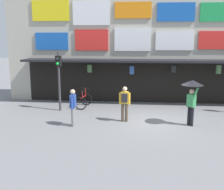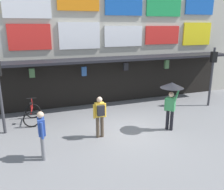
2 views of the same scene
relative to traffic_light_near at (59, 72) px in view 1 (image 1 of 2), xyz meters
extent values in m
plane|color=slate|center=(5.07, -1.51, -2.14)|extent=(80.00, 80.00, 0.00)
cube|color=#B2AD9E|center=(5.07, 3.09, 1.86)|extent=(18.00, 1.20, 8.00)
cube|color=black|center=(5.07, 1.79, 0.46)|extent=(15.30, 1.40, 0.12)
cube|color=yellow|center=(-1.08, 2.44, 3.35)|extent=(2.25, 0.08, 1.20)
cube|color=white|center=(1.38, 2.44, 3.19)|extent=(2.21, 0.08, 1.40)
cube|color=orange|center=(3.84, 2.44, 3.33)|extent=(2.13, 0.08, 0.92)
cube|color=blue|center=(6.30, 2.44, 3.21)|extent=(2.14, 0.08, 1.04)
cube|color=green|center=(8.76, 2.44, 3.19)|extent=(2.21, 0.08, 1.04)
cube|color=blue|center=(-1.08, 2.44, 1.55)|extent=(2.02, 0.08, 1.03)
cube|color=red|center=(1.38, 2.44, 1.63)|extent=(2.01, 0.08, 1.23)
cube|color=white|center=(3.84, 2.44, 1.66)|extent=(2.15, 0.08, 1.35)
cube|color=white|center=(6.30, 2.44, 1.60)|extent=(2.22, 0.08, 1.12)
cube|color=red|center=(8.76, 2.44, 1.62)|extent=(2.20, 0.08, 1.03)
cylinder|color=black|center=(1.32, 1.99, 0.29)|extent=(0.02, 0.02, 0.22)
cube|color=#477042|center=(1.32, 1.99, -0.05)|extent=(0.26, 0.16, 0.45)
cylinder|color=black|center=(3.84, 1.75, 0.28)|extent=(0.02, 0.02, 0.25)
cube|color=#2D5693|center=(3.84, 1.75, -0.08)|extent=(0.25, 0.15, 0.47)
cylinder|color=black|center=(6.25, 1.94, 0.30)|extent=(0.02, 0.02, 0.20)
cube|color=#232328|center=(6.25, 1.94, -0.01)|extent=(0.26, 0.15, 0.41)
cylinder|color=black|center=(8.73, 1.75, 0.33)|extent=(0.02, 0.02, 0.14)
cube|color=#477042|center=(8.73, 1.75, 0.02)|extent=(0.25, 0.15, 0.49)
cube|color=black|center=(5.07, 2.47, -0.89)|extent=(15.30, 0.04, 2.50)
cylinder|color=#38383D|center=(0.00, 0.01, -0.54)|extent=(0.12, 0.12, 3.20)
cube|color=black|center=(0.00, 0.01, 0.56)|extent=(0.31, 0.28, 0.56)
sphere|color=black|center=(-0.02, -0.12, 0.69)|extent=(0.15, 0.15, 0.15)
sphere|color=#19DB3D|center=(-0.02, -0.12, 0.43)|extent=(0.15, 0.15, 0.15)
torus|color=black|center=(1.18, 1.34, -1.78)|extent=(0.72, 0.13, 0.72)
torus|color=black|center=(1.08, 0.24, -1.78)|extent=(0.72, 0.13, 0.72)
cylinder|color=#B21E1E|center=(1.13, 0.79, -1.53)|extent=(0.14, 0.99, 0.05)
cylinder|color=#B21E1E|center=(1.12, 0.63, -1.36)|extent=(0.04, 0.04, 0.35)
cube|color=black|center=(1.12, 0.63, -1.17)|extent=(0.12, 0.21, 0.06)
cylinder|color=#B21E1E|center=(1.18, 1.25, -1.36)|extent=(0.04, 0.04, 0.50)
cylinder|color=black|center=(1.18, 1.25, -1.11)|extent=(0.44, 0.08, 0.04)
cylinder|color=brown|center=(3.52, -1.69, -1.70)|extent=(0.14, 0.14, 0.88)
cylinder|color=brown|center=(3.70, -1.69, -1.70)|extent=(0.14, 0.14, 0.88)
cube|color=gold|center=(3.61, -1.69, -0.98)|extent=(0.36, 0.22, 0.56)
sphere|color=beige|center=(3.61, -1.69, -0.57)|extent=(0.22, 0.22, 0.22)
cylinder|color=gold|center=(3.39, -1.69, -1.03)|extent=(0.09, 0.09, 0.56)
cylinder|color=gold|center=(3.83, -1.69, -1.03)|extent=(0.09, 0.09, 0.56)
cube|color=#232328|center=(3.61, -1.85, -0.96)|extent=(0.28, 0.16, 0.40)
cylinder|color=black|center=(6.55, -1.97, -1.70)|extent=(0.14, 0.14, 0.88)
cylinder|color=black|center=(6.66, -2.10, -1.70)|extent=(0.14, 0.14, 0.88)
cube|color=#388E51|center=(6.60, -2.04, -0.98)|extent=(0.40, 0.42, 0.56)
sphere|color=beige|center=(6.60, -2.04, -0.57)|extent=(0.22, 0.22, 0.22)
cylinder|color=#388E51|center=(6.46, -1.87, -1.03)|extent=(0.09, 0.09, 0.56)
cylinder|color=#388E51|center=(6.74, -2.20, -0.58)|extent=(0.23, 0.09, 0.48)
cylinder|color=#4C3823|center=(6.74, -2.20, -0.47)|extent=(0.02, 0.02, 0.55)
cone|color=black|center=(6.60, -2.04, -0.17)|extent=(0.96, 0.96, 0.22)
cylinder|color=gray|center=(1.35, -2.69, -1.70)|extent=(0.14, 0.14, 0.88)
cylinder|color=gray|center=(1.35, -2.51, -1.70)|extent=(0.14, 0.14, 0.88)
cube|color=#28479E|center=(1.35, -2.60, -0.98)|extent=(0.22, 0.36, 0.56)
sphere|color=beige|center=(1.35, -2.60, -0.57)|extent=(0.22, 0.22, 0.22)
cylinder|color=#28479E|center=(1.35, -2.82, -1.03)|extent=(0.09, 0.09, 0.56)
cylinder|color=#28479E|center=(1.35, -2.38, -1.03)|extent=(0.09, 0.09, 0.56)
camera|label=1|loc=(4.22, -14.38, 1.77)|focal=44.57mm
camera|label=2|loc=(1.06, -10.09, 2.17)|focal=38.38mm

